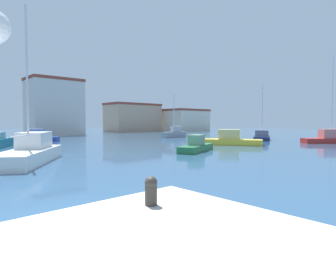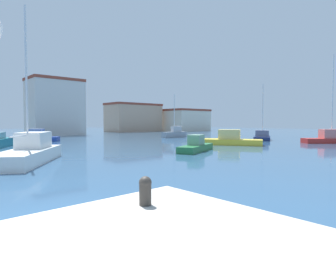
# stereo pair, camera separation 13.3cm
# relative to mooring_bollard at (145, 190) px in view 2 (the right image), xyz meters

# --- Properties ---
(water) EXTENTS (160.00, 160.00, 0.00)m
(water) POSITION_rel_mooring_bollard_xyz_m (14.10, 22.38, -1.23)
(water) COLOR #2D5175
(water) RESTS_ON ground
(mooring_bollard) EXTENTS (0.25, 0.25, 0.56)m
(mooring_bollard) POSITION_rel_mooring_bollard_xyz_m (0.00, 0.00, 0.00)
(mooring_bollard) COLOR #38332D
(mooring_bollard) RESTS_ON pier_quay
(sailboat_white_far_left) EXTENTS (5.94, 7.20, 9.47)m
(sailboat_white_far_left) POSITION_rel_mooring_bollard_xyz_m (2.04, 14.30, -0.57)
(sailboat_white_far_left) COLOR white
(sailboat_white_far_left) RESTS_ON water
(motorboat_green_behind_lamppost) EXTENTS (5.43, 3.32, 1.40)m
(motorboat_green_behind_lamppost) POSITION_rel_mooring_bollard_xyz_m (14.57, 11.83, -0.79)
(motorboat_green_behind_lamppost) COLOR #28703D
(motorboat_green_behind_lamppost) RESTS_ON water
(motorboat_blue_center_channel) EXTENTS (4.78, 4.12, 1.58)m
(motorboat_blue_center_channel) POSITION_rel_mooring_bollard_xyz_m (8.61, 33.31, -0.70)
(motorboat_blue_center_channel) COLOR #233D93
(motorboat_blue_center_channel) RESTS_ON water
(motorboat_yellow_distant_east) EXTENTS (5.65, 7.64, 1.66)m
(motorboat_yellow_distant_east) POSITION_rel_mooring_bollard_xyz_m (21.94, 14.02, -0.72)
(motorboat_yellow_distant_east) COLOR gold
(motorboat_yellow_distant_east) RESTS_ON water
(sailboat_red_inner_mooring) EXTENTS (6.01, 5.53, 10.25)m
(sailboat_red_inner_mooring) POSITION_rel_mooring_bollard_xyz_m (32.81, 7.21, -0.61)
(sailboat_red_inner_mooring) COLOR #B22823
(sailboat_red_inner_mooring) RESTS_ON water
(sailboat_navy_distant_north) EXTENTS (6.54, 4.77, 7.63)m
(sailboat_navy_distant_north) POSITION_rel_mooring_bollard_xyz_m (32.36, 15.67, -0.76)
(sailboat_navy_distant_north) COLOR #19234C
(sailboat_navy_distant_north) RESTS_ON water
(sailboat_grey_far_right) EXTENTS (4.28, 1.35, 6.74)m
(sailboat_grey_far_right) POSITION_rel_mooring_bollard_xyz_m (27.43, 27.95, -0.56)
(sailboat_grey_far_right) COLOR gray
(sailboat_grey_far_right) RESTS_ON water
(harbor_office) EXTENTS (9.08, 6.62, 10.28)m
(harbor_office) POSITION_rel_mooring_bollard_xyz_m (16.25, 47.91, 3.91)
(harbor_office) COLOR beige
(harbor_office) RESTS_ON ground
(yacht_club) EXTENTS (13.20, 7.03, 6.94)m
(yacht_club) POSITION_rel_mooring_bollard_xyz_m (37.63, 53.38, 2.24)
(yacht_club) COLOR tan
(yacht_club) RESTS_ON ground
(waterfront_apartments) EXTENTS (11.34, 9.69, 5.73)m
(waterfront_apartments) POSITION_rel_mooring_bollard_xyz_m (50.72, 48.82, 1.64)
(waterfront_apartments) COLOR beige
(waterfront_apartments) RESTS_ON ground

